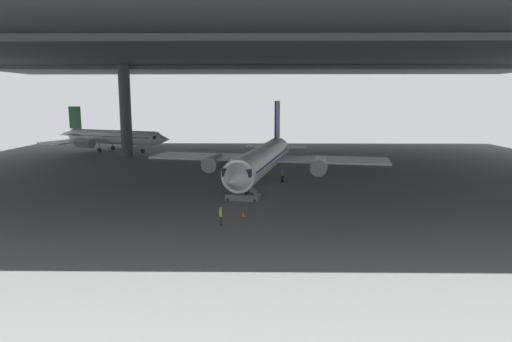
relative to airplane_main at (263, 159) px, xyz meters
The scene contains 8 objects.
ground_plane 3.88m from the airplane_main, 88.08° to the right, with size 110.00×110.00×0.00m, color slate.
hangar_structure 18.52m from the airplane_main, 90.33° to the left, with size 121.00×99.00×18.25m.
airplane_main is the anchor object (origin of this frame).
boarding_stairs 9.64m from the airplane_main, 104.17° to the right, with size 4.21×2.16×4.47m.
crew_worker_near_nose 19.30m from the airplane_main, 101.18° to the right, with size 0.23×0.55×1.61m.
crew_worker_by_stairs 7.00m from the airplane_main, 115.26° to the right, with size 0.55×0.24×1.72m.
airplane_distant 47.32m from the airplane_main, 131.50° to the left, with size 27.06×27.03×9.24m.
traffic_cone_orange 16.52m from the airplane_main, 96.54° to the right, with size 0.36×0.36×0.60m.
Camera 1 is at (-0.19, -54.43, 10.96)m, focal length 31.33 mm.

